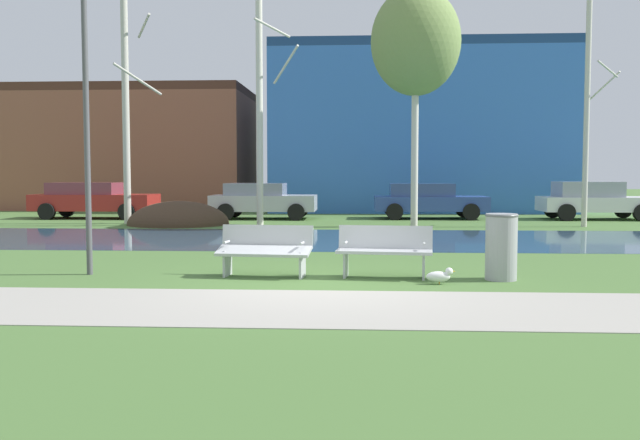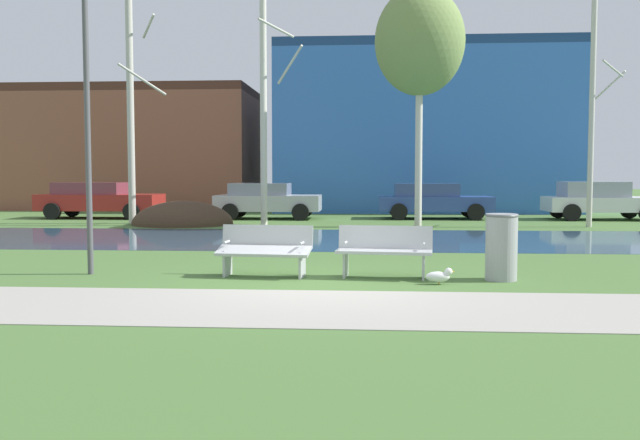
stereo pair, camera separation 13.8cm
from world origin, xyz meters
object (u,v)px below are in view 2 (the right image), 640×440
trash_bin (501,246)px  parked_sedan_second_silver (266,200)px  parked_wagon_fourth_white (599,200)px  parked_hatch_third_blue (432,200)px  seagull (439,276)px  streetlamp (86,45)px  bench_left (265,249)px  parked_van_nearest_red (98,199)px  bench_right (384,250)px

trash_bin → parked_sedan_second_silver: parked_sedan_second_silver is taller
parked_wagon_fourth_white → parked_hatch_third_blue: bearing=178.7°
parked_sedan_second_silver → seagull: bearing=-72.0°
streetlamp → parked_wagon_fourth_white: size_ratio=1.44×
bench_left → seagull: (2.89, -0.66, -0.34)m
streetlamp → bench_left: bearing=-1.0°
parked_van_nearest_red → parked_wagon_fourth_white: (19.43, 0.45, 0.01)m
parked_van_nearest_red → parked_hatch_third_blue: parked_van_nearest_red is taller
trash_bin → parked_hatch_third_blue: bearing=88.8°
streetlamp → parked_sedan_second_silver: size_ratio=1.49×
bench_right → parked_sedan_second_silver: size_ratio=0.41×
seagull → streetlamp: (-5.97, 0.72, 3.82)m
streetlamp → parked_hatch_third_blue: (7.35, 15.42, -3.22)m
bench_right → parked_hatch_third_blue: bearing=81.8°
seagull → bench_right: bearing=142.1°
streetlamp → parked_van_nearest_red: size_ratio=1.28×
streetlamp → bench_right: bearing=-0.6°
seagull → parked_sedan_second_silver: 16.46m
parked_sedan_second_silver → bench_left: bearing=-81.7°
trash_bin → parked_van_nearest_red: (-12.82, 15.03, 0.19)m
trash_bin → parked_hatch_third_blue: size_ratio=0.25×
trash_bin → seagull: 1.26m
parked_sedan_second_silver → parked_hatch_third_blue: (6.46, 0.49, -0.01)m
bench_right → streetlamp: 6.19m
bench_left → bench_right: bearing=0.0°
bench_left → parked_wagon_fourth_white: bearing=55.4°
bench_right → parked_van_nearest_red: size_ratio=0.35×
bench_right → seagull: bearing=-37.9°
parked_hatch_third_blue → parked_sedan_second_silver: bearing=-175.7°
streetlamp → parked_hatch_third_blue: bearing=64.5°
bench_left → seagull: bearing=-13.0°
bench_left → parked_van_nearest_red: bearing=120.8°
bench_left → bench_right: (2.04, 0.00, 0.00)m
bench_left → parked_hatch_third_blue: parked_hatch_third_blue is taller
seagull → parked_wagon_fourth_white: (7.67, 15.99, 0.63)m
bench_right → parked_van_nearest_red: (-10.90, 14.88, 0.29)m
bench_left → parked_wagon_fourth_white: 18.62m
bench_right → trash_bin: trash_bin is taller
seagull → parked_van_nearest_red: size_ratio=0.10×
parked_hatch_third_blue → parked_van_nearest_red: bearing=-177.4°
seagull → parked_wagon_fourth_white: size_ratio=0.11×
bench_right → seagull: (0.85, -0.66, -0.34)m
bench_left → bench_right: 2.04m
parked_sedan_second_silver → parked_wagon_fourth_white: parked_wagon_fourth_white is taller
bench_left → trash_bin: (3.95, -0.15, 0.10)m
trash_bin → parked_van_nearest_red: parked_van_nearest_red is taller
bench_right → parked_hatch_third_blue: parked_hatch_third_blue is taller
seagull → parked_hatch_third_blue: (1.38, 16.14, 0.60)m
parked_sedan_second_silver → trash_bin: bearing=-67.9°
parked_van_nearest_red → streetlamp: bearing=-68.7°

